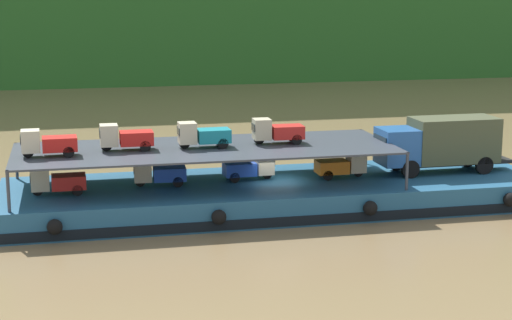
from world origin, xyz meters
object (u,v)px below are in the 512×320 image
object	(u,v)px
covered_lorry	(441,143)
mini_truck_upper_bow	(277,131)
mini_truck_lower_aft	(159,173)
mini_truck_upper_mid	(125,137)
cargo_barge	(276,194)
mini_truck_lower_mid	(250,167)
mini_truck_upper_stern	(48,143)
mini_truck_lower_stern	(57,181)
mini_truck_upper_fore	(203,135)
mini_truck_lower_fore	(342,165)

from	to	relation	value
covered_lorry	mini_truck_upper_bow	bearing A→B (deg)	179.05
mini_truck_lower_aft	mini_truck_upper_bow	bearing A→B (deg)	-0.27
mini_truck_upper_mid	mini_truck_upper_bow	distance (m)	8.10
cargo_barge	mini_truck_lower_mid	bearing A→B (deg)	154.68
mini_truck_upper_stern	cargo_barge	bearing A→B (deg)	3.20
covered_lorry	mini_truck_upper_bow	xyz separation A→B (m)	(-9.46, 0.16, 1.00)
mini_truck_lower_stern	mini_truck_upper_stern	size ratio (longest dim) A/B	1.00
mini_truck_upper_stern	mini_truck_upper_bow	bearing A→B (deg)	4.40
mini_truck_upper_bow	mini_truck_upper_fore	bearing A→B (deg)	-175.87
mini_truck_upper_bow	mini_truck_lower_stern	bearing A→B (deg)	-176.23
cargo_barge	covered_lorry	distance (m)	9.89
cargo_barge	mini_truck_lower_fore	size ratio (longest dim) A/B	10.57
mini_truck_lower_stern	mini_truck_upper_stern	world-z (taller)	mini_truck_upper_stern
mini_truck_lower_stern	mini_truck_lower_fore	size ratio (longest dim) A/B	1.00
mini_truck_lower_mid	mini_truck_upper_fore	size ratio (longest dim) A/B	1.01
mini_truck_lower_aft	mini_truck_upper_mid	xyz separation A→B (m)	(-1.69, -0.16, 2.00)
mini_truck_lower_mid	covered_lorry	bearing A→B (deg)	-2.72
mini_truck_upper_stern	mini_truck_lower_fore	bearing A→B (deg)	2.52
mini_truck_lower_fore	cargo_barge	bearing A→B (deg)	-179.61
mini_truck_upper_stern	mini_truck_upper_bow	distance (m)	12.02
mini_truck_lower_aft	mini_truck_upper_bow	size ratio (longest dim) A/B	1.01
cargo_barge	mini_truck_upper_mid	distance (m)	8.69
cargo_barge	mini_truck_lower_aft	world-z (taller)	mini_truck_lower_aft
mini_truck_lower_fore	mini_truck_upper_bow	xyz separation A→B (m)	(-3.61, 0.24, 2.00)
covered_lorry	mini_truck_upper_fore	world-z (taller)	mini_truck_upper_fore
mini_truck_lower_fore	mini_truck_upper_fore	distance (m)	7.94
mini_truck_upper_stern	covered_lorry	bearing A→B (deg)	2.04
mini_truck_lower_stern	mini_truck_upper_mid	world-z (taller)	mini_truck_upper_mid
mini_truck_upper_mid	mini_truck_lower_mid	bearing A→B (deg)	4.17
mini_truck_lower_mid	mini_truck_lower_stern	bearing A→B (deg)	-173.69
mini_truck_upper_bow	mini_truck_lower_aft	bearing A→B (deg)	179.73
mini_truck_upper_stern	mini_truck_upper_fore	bearing A→B (deg)	4.55
mini_truck_lower_mid	mini_truck_upper_stern	bearing A→B (deg)	-173.06
mini_truck_lower_stern	cargo_barge	bearing A→B (deg)	2.52
covered_lorry	mini_truck_upper_mid	size ratio (longest dim) A/B	2.87
covered_lorry	mini_truck_upper_stern	xyz separation A→B (m)	(-21.44, -0.77, 1.00)
covered_lorry	mini_truck_lower_mid	xyz separation A→B (m)	(-10.90, 0.52, -1.00)
covered_lorry	mini_truck_upper_stern	distance (m)	21.48
mini_truck_upper_stern	mini_truck_upper_bow	world-z (taller)	same
mini_truck_upper_fore	mini_truck_upper_bow	world-z (taller)	same
covered_lorry	mini_truck_lower_aft	distance (m)	15.91
mini_truck_upper_fore	mini_truck_upper_bow	distance (m)	4.09
mini_truck_upper_bow	cargo_barge	bearing A→B (deg)	-115.30
covered_lorry	mini_truck_lower_fore	xyz separation A→B (m)	(-5.85, -0.08, -1.00)
mini_truck_lower_stern	mini_truck_upper_fore	size ratio (longest dim) A/B	1.00
mini_truck_lower_mid	mini_truck_upper_fore	bearing A→B (deg)	-166.05
cargo_barge	mini_truck_lower_fore	distance (m)	4.00
cargo_barge	mini_truck_lower_fore	bearing A→B (deg)	0.39
mini_truck_upper_bow	mini_truck_lower_fore	bearing A→B (deg)	-3.73
mini_truck_lower_stern	mini_truck_upper_fore	distance (m)	7.83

